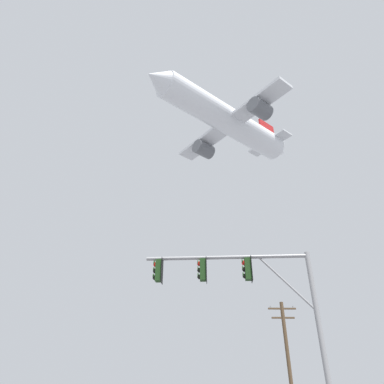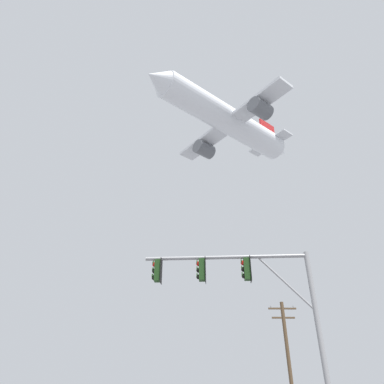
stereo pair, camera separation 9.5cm
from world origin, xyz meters
The scene contains 3 objects.
signal_pole_near centered at (3.53, 9.14, 5.24)m, with size 6.83×0.82×6.75m.
utility_pole centered at (8.79, 23.78, 4.35)m, with size 2.20×0.28×8.13m.
airplane centered at (7.15, 36.61, 38.52)m, with size 24.53×20.26×7.74m.
Camera 1 is at (1.01, -5.17, 1.45)m, focal length 33.45 mm.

